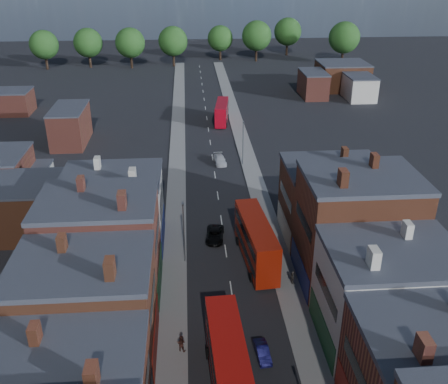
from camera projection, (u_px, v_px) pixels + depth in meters
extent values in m
cube|color=gray|center=(176.00, 191.00, 79.37)|extent=(3.00, 200.00, 0.12)
cube|color=gray|center=(257.00, 188.00, 80.23)|extent=(3.00, 200.00, 0.12)
cylinder|color=slate|center=(184.00, 234.00, 59.80)|extent=(0.16, 0.16, 8.00)
cube|color=slate|center=(183.00, 204.00, 58.05)|extent=(0.25, 0.70, 0.25)
cylinder|color=slate|center=(243.00, 144.00, 87.39)|extent=(0.16, 0.16, 8.00)
cube|color=slate|center=(243.00, 122.00, 85.64)|extent=(0.25, 0.70, 0.25)
cube|color=red|center=(228.00, 365.00, 42.34)|extent=(3.41, 12.63, 5.00)
cube|color=black|center=(228.00, 373.00, 42.77)|extent=(3.43, 11.63, 1.02)
cube|color=black|center=(228.00, 354.00, 41.82)|extent=(3.43, 11.63, 1.02)
cylinder|color=black|center=(208.00, 353.00, 46.78)|extent=(0.39, 1.15, 1.14)
cylinder|color=black|center=(238.00, 350.00, 47.09)|extent=(0.39, 1.15, 1.14)
cube|color=#AF1D0A|center=(256.00, 241.00, 60.37)|extent=(4.02, 12.86, 5.06)
cube|color=black|center=(256.00, 248.00, 60.80)|extent=(3.99, 11.85, 1.03)
cube|color=black|center=(256.00, 232.00, 59.84)|extent=(3.99, 11.85, 1.03)
cylinder|color=black|center=(251.00, 277.00, 57.60)|extent=(0.45, 1.18, 1.15)
cylinder|color=black|center=(275.00, 275.00, 58.02)|extent=(0.45, 1.18, 1.15)
cylinder|color=black|center=(238.00, 241.00, 64.77)|extent=(0.45, 1.18, 1.15)
cylinder|color=black|center=(259.00, 239.00, 65.20)|extent=(0.45, 1.18, 1.15)
cube|color=#A00715|center=(222.00, 112.00, 109.89)|extent=(3.77, 10.78, 4.22)
cube|color=black|center=(222.00, 116.00, 110.25)|extent=(3.72, 9.95, 0.86)
cube|color=black|center=(222.00, 108.00, 109.45)|extent=(3.72, 9.95, 0.86)
cylinder|color=black|center=(215.00, 125.00, 107.79)|extent=(0.41, 0.99, 0.96)
cylinder|color=black|center=(226.00, 125.00, 107.66)|extent=(0.41, 0.99, 0.96)
cylinder|color=black|center=(217.00, 116.00, 113.85)|extent=(0.41, 0.99, 0.96)
cylinder|color=black|center=(228.00, 116.00, 113.72)|extent=(0.41, 0.99, 0.96)
imported|color=#12124F|center=(262.00, 352.00, 46.94)|extent=(1.49, 3.45, 1.11)
imported|color=black|center=(215.00, 235.00, 66.03)|extent=(2.75, 5.05, 1.34)
imported|color=white|center=(220.00, 160.00, 89.51)|extent=(2.35, 4.88, 1.37)
imported|color=#3A1D17|center=(181.00, 343.00, 47.37)|extent=(0.95, 0.74, 1.73)
imported|color=#58534B|center=(293.00, 278.00, 56.92)|extent=(0.54, 1.02, 1.67)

